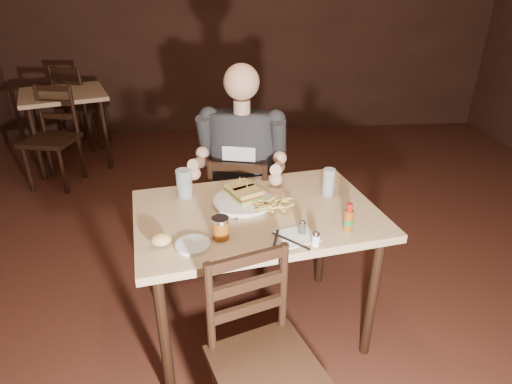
{
  "coord_description": "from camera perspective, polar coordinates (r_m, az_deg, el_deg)",
  "views": [
    {
      "loc": [
        -0.43,
        -1.96,
        1.8
      ],
      "look_at": [
        -0.26,
        -0.08,
        0.85
      ],
      "focal_mm": 30.0,
      "sensor_mm": 36.0,
      "label": 1
    }
  ],
  "objects": [
    {
      "name": "fries_pile",
      "position": [
        2.11,
        2.12,
        -1.54
      ],
      "size": [
        0.26,
        0.21,
        0.04
      ],
      "primitive_type": null,
      "rotation": [
        0.0,
        0.0,
        0.18
      ],
      "color": "#CDBA60",
      "rests_on": "dinner_plate"
    },
    {
      "name": "chair_near",
      "position": [
        1.81,
        1.37,
        -22.48
      ],
      "size": [
        0.52,
        0.54,
        0.86
      ],
      "primitive_type": null,
      "rotation": [
        0.0,
        0.0,
        0.33
      ],
      "color": "black",
      "rests_on": "ground"
    },
    {
      "name": "glass_left",
      "position": [
        2.25,
        -9.53,
        1.12
      ],
      "size": [
        0.1,
        0.1,
        0.15
      ],
      "primitive_type": "cylinder",
      "rotation": [
        0.0,
        0.0,
        0.18
      ],
      "color": "silver",
      "rests_on": "main_table"
    },
    {
      "name": "dinner_plate",
      "position": [
        2.17,
        -1.81,
        -1.4
      ],
      "size": [
        0.34,
        0.34,
        0.02
      ],
      "primitive_type": "cylinder",
      "rotation": [
        0.0,
        0.0,
        0.18
      ],
      "color": "white",
      "rests_on": "main_table"
    },
    {
      "name": "side_plate",
      "position": [
        1.86,
        -8.41,
        -7.09
      ],
      "size": [
        0.17,
        0.17,
        0.01
      ],
      "primitive_type": "cylinder",
      "rotation": [
        0.0,
        0.0,
        0.18
      ],
      "color": "white",
      "rests_on": "main_table"
    },
    {
      "name": "bread_roll",
      "position": [
        1.86,
        -12.59,
        -6.21
      ],
      "size": [
        0.1,
        0.09,
        0.05
      ],
      "primitive_type": "ellipsoid",
      "rotation": [
        0.0,
        0.0,
        0.18
      ],
      "color": "#DEB765",
      "rests_on": "side_plate"
    },
    {
      "name": "bg_table",
      "position": [
        4.86,
        -24.22,
        11.02
      ],
      "size": [
        1.03,
        1.03,
        0.77
      ],
      "rotation": [
        0.0,
        0.0,
        0.35
      ],
      "color": "tan",
      "rests_on": "ground"
    },
    {
      "name": "hot_sauce",
      "position": [
        1.97,
        12.27,
        -3.26
      ],
      "size": [
        0.05,
        0.05,
        0.14
      ],
      "primitive_type": null,
      "rotation": [
        0.0,
        0.0,
        0.18
      ],
      "color": "#88440F",
      "rests_on": "main_table"
    },
    {
      "name": "chair_far",
      "position": [
        2.77,
        -1.65,
        -2.94
      ],
      "size": [
        0.49,
        0.52,
        0.86
      ],
      "primitive_type": null,
      "rotation": [
        0.0,
        0.0,
        2.89
      ],
      "color": "black",
      "rests_on": "ground"
    },
    {
      "name": "ketchup_dollop",
      "position": [
        2.14,
        1.56,
        -1.49
      ],
      "size": [
        0.05,
        0.05,
        0.01
      ],
      "primitive_type": "ellipsoid",
      "rotation": [
        0.0,
        0.0,
        0.18
      ],
      "color": "maroon",
      "rests_on": "dinner_plate"
    },
    {
      "name": "bg_chair_near",
      "position": [
        4.43,
        -25.73,
        6.32
      ],
      "size": [
        0.52,
        0.55,
        0.92
      ],
      "primitive_type": null,
      "rotation": [
        0.0,
        0.0,
        -0.22
      ],
      "color": "black",
      "rests_on": "ground"
    },
    {
      "name": "napkin",
      "position": [
        1.92,
        5.46,
        -5.89
      ],
      "size": [
        0.2,
        0.2,
        0.0
      ],
      "primitive_type": "cube",
      "rotation": [
        0.0,
        0.0,
        0.31
      ],
      "color": "white",
      "rests_on": "main_table"
    },
    {
      "name": "sandwich_left",
      "position": [
        2.15,
        -1.18,
        0.09
      ],
      "size": [
        0.16,
        0.15,
        0.11
      ],
      "primitive_type": null,
      "rotation": [
        0.0,
        0.0,
        0.45
      ],
      "color": "tan",
      "rests_on": "dinner_plate"
    },
    {
      "name": "pepper_shaker",
      "position": [
        1.93,
        6.16,
        -4.74
      ],
      "size": [
        0.04,
        0.04,
        0.06
      ],
      "primitive_type": null,
      "rotation": [
        0.0,
        0.0,
        0.18
      ],
      "color": "#38332D",
      "rests_on": "main_table"
    },
    {
      "name": "room_shell",
      "position": [
        2.05,
        7.37,
        15.2
      ],
      "size": [
        7.0,
        7.0,
        7.0
      ],
      "color": "#33150E",
      "rests_on": "ground"
    },
    {
      "name": "salt_shaker",
      "position": [
        1.85,
        7.98,
        -6.25
      ],
      "size": [
        0.04,
        0.04,
        0.06
      ],
      "primitive_type": null,
      "rotation": [
        0.0,
        0.0,
        0.18
      ],
      "color": "white",
      "rests_on": "main_table"
    },
    {
      "name": "sandwich_right",
      "position": [
        2.21,
        -2.16,
        0.92
      ],
      "size": [
        0.16,
        0.15,
        0.11
      ],
      "primitive_type": null,
      "rotation": [
        0.0,
        0.0,
        0.52
      ],
      "color": "tan",
      "rests_on": "dinner_plate"
    },
    {
      "name": "syrup_dispenser",
      "position": [
        1.88,
        -4.74,
        -4.8
      ],
      "size": [
        0.09,
        0.09,
        0.1
      ],
      "primitive_type": null,
      "rotation": [
        0.0,
        0.0,
        0.18
      ],
      "color": "#88440F",
      "rests_on": "main_table"
    },
    {
      "name": "glass_right",
      "position": [
        2.27,
        9.66,
        1.32
      ],
      "size": [
        0.07,
        0.07,
        0.15
      ],
      "primitive_type": "cylinder",
      "rotation": [
        0.0,
        0.0,
        0.18
      ],
      "color": "silver",
      "rests_on": "main_table"
    },
    {
      "name": "fork",
      "position": [
        1.88,
        2.62,
        -6.38
      ],
      "size": [
        0.05,
        0.16,
        0.01
      ],
      "primitive_type": "cube",
      "rotation": [
        0.0,
        0.0,
        -0.25
      ],
      "color": "silver",
      "rests_on": "napkin"
    },
    {
      "name": "main_table",
      "position": [
        2.15,
        0.12,
        -4.48
      ],
      "size": [
        1.3,
        0.99,
        0.77
      ],
      "rotation": [
        0.0,
        0.0,
        0.18
      ],
      "color": "tan",
      "rests_on": "ground"
    },
    {
      "name": "diner",
      "position": [
        2.52,
        -1.99,
        6.1
      ],
      "size": [
        0.63,
        0.55,
        0.94
      ],
      "primitive_type": null,
      "rotation": [
        0.0,
        0.0,
        -0.25
      ],
      "color": "#28292C",
      "rests_on": "chair_far"
    },
    {
      "name": "knife",
      "position": [
        1.87,
        4.64,
        -6.57
      ],
      "size": [
        0.15,
        0.16,
        0.0
      ],
      "primitive_type": "cube",
      "rotation": [
        0.0,
        0.0,
        0.77
      ],
      "color": "silver",
      "rests_on": "napkin"
    },
    {
      "name": "bg_chair_far",
      "position": [
        5.42,
        -22.13,
        10.55
      ],
      "size": [
        0.57,
        0.6,
        0.95
      ],
      "primitive_type": null,
      "rotation": [
        0.0,
        0.0,
        2.8
      ],
      "color": "black",
      "rests_on": "ground"
    }
  ]
}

